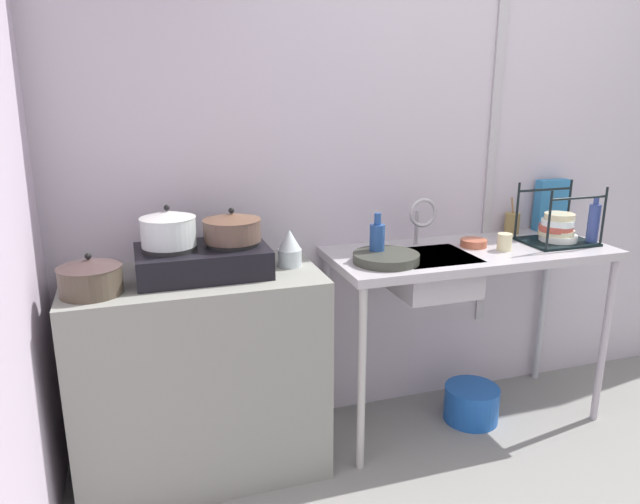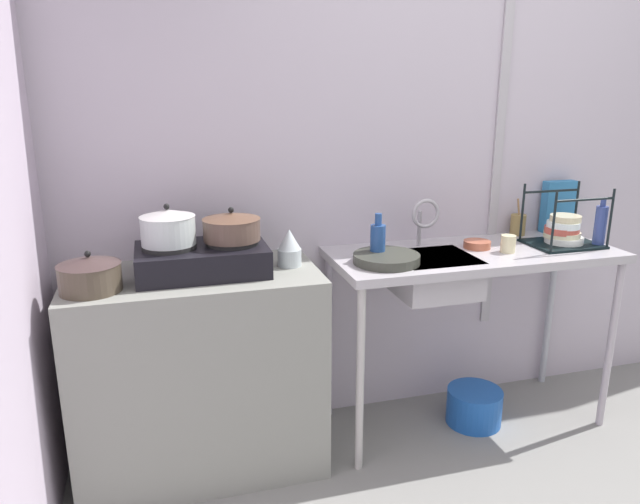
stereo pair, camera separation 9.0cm
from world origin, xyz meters
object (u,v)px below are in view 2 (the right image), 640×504
Objects in this scene: pot_on_left_burner at (168,227)px; pot_beside_stove at (90,274)px; dish_rack at (563,232)px; frying_pan at (386,259)px; faucet at (425,216)px; bottle_by_rack at (600,226)px; pot_on_right_burner at (232,226)px; sink_basin at (434,275)px; bottle_by_sink at (378,241)px; percolator at (289,248)px; cereal_box at (558,206)px; bucket_on_floor at (474,406)px; cup_by_rack at (508,244)px; small_bowl_on_drainboard at (477,244)px; stove at (202,259)px; utensil_jar at (518,224)px.

pot_beside_stove is at bearing -159.71° from pot_on_left_burner.
frying_pan is at bearing -176.95° from dish_rack.
faucet is 1.04× the size of bottle_by_rack.
pot_on_right_burner reaches higher than sink_basin.
faucet is at bearing 169.39° from dish_rack.
bottle_by_sink is (1.21, 0.10, 0.02)m from pot_beside_stove.
percolator reaches higher than pot_beside_stove.
percolator is at bearing -171.11° from cereal_box.
pot_beside_stove is at bearing -177.77° from bucket_on_floor.
cup_by_rack is (0.35, -0.17, -0.12)m from faucet.
percolator is at bearing 177.54° from bottle_by_sink.
pot_on_right_burner is 1.20m from small_bowl_on_drainboard.
bottle_by_sink is (-0.27, 0.03, 0.18)m from sink_basin.
percolator is 0.77× the size of bottle_by_sink.
pot_on_right_burner is (0.13, 0.00, 0.13)m from stove.
percolator is 0.69× the size of bottle_by_rack.
bottle_by_rack is (0.84, -0.20, -0.06)m from faucet.
stove reaches higher than cup_by_rack.
stove is 6.53× the size of cup_by_rack.
bucket_on_floor is (0.54, -0.03, -0.90)m from bottle_by_sink.
utensil_jar is at bearing 23.09° from sink_basin.
pot_on_left_burner is 1.46m from small_bowl_on_drainboard.
pot_beside_stove is 2.33m from bottle_by_rack.
stove is 1.07m from faucet.
small_bowl_on_drainboard is 0.47× the size of cereal_box.
pot_on_right_burner reaches higher than percolator.
percolator is at bearing -171.72° from faucet.
percolator is 0.43m from frying_pan.
pot_on_right_burner is 0.72× the size of dish_rack.
pot_on_left_burner is 0.81× the size of cereal_box.
pot_on_left_burner is 0.35m from pot_beside_stove.
percolator is (0.50, 0.00, -0.13)m from pot_on_left_burner.
utensil_jar is (-0.24, 0.31, -0.05)m from bottle_by_rack.
pot_on_right_burner is 1.78m from bottle_by_rack.
utensil_jar is (0.88, 0.23, -0.03)m from bottle_by_sink.
dish_rack is 0.26m from utensil_jar.
stove is at bearing 177.07° from bottle_by_rack.
utensil_jar is 0.70× the size of bucket_on_floor.
faucet reaches higher than pot_beside_stove.
utensil_jar is at bearing 18.74° from frying_pan.
frying_pan is 2.28× the size of small_bowl_on_drainboard.
bottle_by_rack is (1.53, -0.10, 0.02)m from percolator.
stove is 2.77× the size of utensil_jar.
cereal_box reaches higher than stove.
bottle_by_sink is at bearing -2.46° from percolator.
percolator is at bearing 1.04° from pot_on_right_burner.
utensil_jar reaches higher than small_bowl_on_drainboard.
bottle_by_sink reaches higher than small_bowl_on_drainboard.
bucket_on_floor is at bearing -3.26° from bottle_by_sink.
bottle_by_rack is at bearing -52.35° from utensil_jar.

